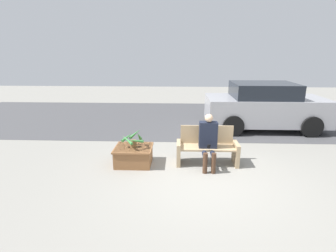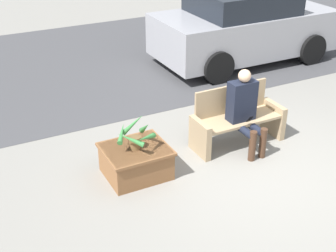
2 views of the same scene
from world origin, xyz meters
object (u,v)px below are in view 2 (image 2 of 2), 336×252
at_px(bench, 236,119).
at_px(potted_plant, 135,135).
at_px(parked_car, 243,26).
at_px(person_seated, 245,108).
at_px(planter_box, 136,160).

height_order(bench, potted_plant, bench).
distance_m(bench, potted_plant, 1.76).
bearing_deg(parked_car, person_seated, -124.82).
bearing_deg(bench, planter_box, -175.46).
bearing_deg(bench, potted_plant, -175.12).
distance_m(bench, person_seated, 0.32).
bearing_deg(bench, parked_car, 53.59).
height_order(person_seated, potted_plant, person_seated).
bearing_deg(planter_box, person_seated, -1.48).
bearing_deg(potted_plant, parked_car, 38.64).
height_order(potted_plant, parked_car, parked_car).
bearing_deg(person_seated, parked_car, 55.18).
relative_size(bench, potted_plant, 2.61).
bearing_deg(person_seated, bench, 90.05).
bearing_deg(potted_plant, person_seated, -1.13).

